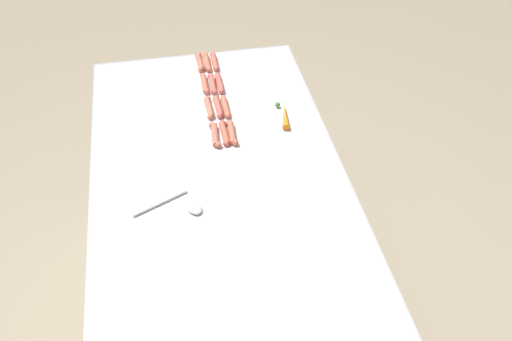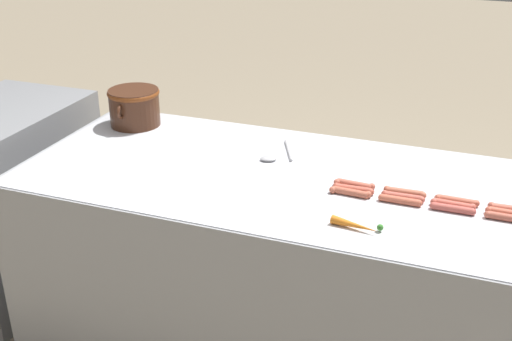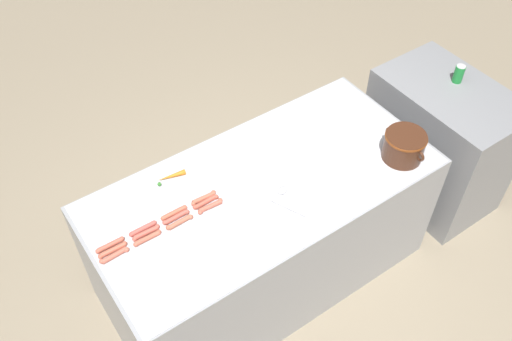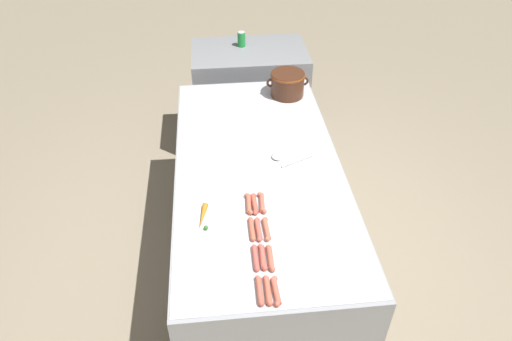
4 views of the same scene
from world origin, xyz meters
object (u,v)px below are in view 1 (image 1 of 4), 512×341
hot_dog_6 (218,107)px  hot_dog_9 (205,84)px  hot_dog_3 (232,133)px  hot_dog_1 (220,83)px  hot_dog_4 (207,62)px  hot_dog_0 (214,62)px  hot_dog_7 (224,133)px  serving_spoon (183,206)px  hot_dog_11 (215,135)px  carrot (285,115)px  hot_dog_5 (212,84)px  hot_dog_8 (200,62)px  hot_dog_2 (226,107)px  hot_dog_10 (209,108)px

hot_dog_6 → hot_dog_9: 0.19m
hot_dog_9 → hot_dog_3: bearing=100.1°
hot_dog_1 → hot_dog_4: size_ratio=1.00×
hot_dog_0 → hot_dog_7: (0.03, 0.56, 0.00)m
hot_dog_4 → serving_spoon: 0.96m
hot_dog_11 → carrot: 0.32m
hot_dog_5 → hot_dog_11: (0.04, 0.37, 0.00)m
serving_spoon → hot_dog_9: bearing=-102.8°
hot_dog_7 → hot_dog_11: size_ratio=1.00×
hot_dog_1 → carrot: bearing=129.2°
hot_dog_11 → serving_spoon: bearing=65.8°
hot_dog_9 → serving_spoon: size_ratio=0.62×
hot_dog_6 → hot_dog_9: size_ratio=1.00×
hot_dog_5 → carrot: (-0.28, 0.30, 0.00)m
hot_dog_6 → hot_dog_8: bearing=-84.4°
hot_dog_4 → hot_dog_5: size_ratio=1.00×
hot_dog_0 → hot_dog_3: bearing=89.7°
hot_dog_2 → hot_dog_3: same height
hot_dog_1 → carrot: size_ratio=0.89×
hot_dog_6 → carrot: (-0.28, 0.12, 0.00)m
hot_dog_11 → serving_spoon: 0.41m
hot_dog_1 → hot_dog_8: 0.21m
hot_dog_1 → hot_dog_9: bearing=-7.3°
hot_dog_4 → hot_dog_11: 0.56m
hot_dog_8 → serving_spoon: size_ratio=0.62×
hot_dog_0 → hot_dog_10: same height
serving_spoon → hot_dog_4: bearing=-102.4°
hot_dog_7 → hot_dog_9: (0.04, -0.38, 0.00)m
hot_dog_9 → carrot: size_ratio=0.89×
hot_dog_2 → hot_dog_3: (0.00, 0.19, 0.00)m
hot_dog_9 → carrot: 0.44m
hot_dog_1 → hot_dog_6: size_ratio=1.00×
hot_dog_3 → hot_dog_5: 0.37m
hot_dog_4 → hot_dog_6: bearing=90.3°
hot_dog_4 → hot_dog_9: 0.18m
hot_dog_7 → hot_dog_9: same height
hot_dog_4 → hot_dog_2: bearing=95.3°
hot_dog_4 → hot_dog_6: same height
hot_dog_8 → carrot: size_ratio=0.89×
hot_dog_6 → hot_dog_9: same height
hot_dog_9 → hot_dog_11: size_ratio=1.00×
serving_spoon → carrot: 0.66m
hot_dog_0 → hot_dog_6: 0.37m
hot_dog_1 → hot_dog_11: 0.38m
hot_dog_3 → hot_dog_6: bearing=-80.7°
hot_dog_3 → hot_dog_11: size_ratio=1.00×
hot_dog_2 → hot_dog_10: same height
hot_dog_8 → hot_dog_11: (0.00, 0.57, 0.00)m
hot_dog_8 → serving_spoon: (0.17, 0.95, -0.01)m
hot_dog_5 → hot_dog_9: (0.04, -0.01, 0.00)m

